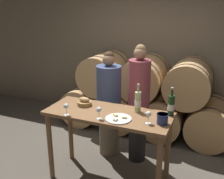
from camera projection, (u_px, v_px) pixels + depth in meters
name	position (u px, v px, depth m)	size (l,w,h in m)	color
ground_plane	(108.00, 179.00, 3.43)	(10.00, 10.00, 0.00)	#564F44
stone_wall_back	(154.00, 37.00, 4.76)	(10.00, 0.12, 3.20)	#7F705B
barrel_stack	(143.00, 97.00, 4.57)	(2.95, 0.88, 1.35)	tan
tasting_table	(108.00, 124.00, 3.18)	(1.52, 0.61, 0.95)	brown
person_left	(109.00, 105.00, 3.80)	(0.35, 0.35, 1.57)	#756651
person_right	(139.00, 104.00, 3.61)	(0.30, 0.30, 1.69)	#232326
wine_bottle_red	(171.00, 105.00, 3.02)	(0.08, 0.08, 0.34)	#193819
wine_bottle_white	(138.00, 102.00, 3.11)	(0.08, 0.08, 0.35)	#ADBC7F
blue_crock	(162.00, 118.00, 2.81)	(0.13, 0.13, 0.12)	navy
bread_basket	(84.00, 102.00, 3.34)	(0.19, 0.19, 0.11)	olive
cheese_plate	(118.00, 119.00, 2.94)	(0.30, 0.30, 0.04)	white
wine_glass_far_left	(66.00, 107.00, 3.02)	(0.06, 0.06, 0.14)	white
wine_glass_left	(99.00, 110.00, 2.92)	(0.06, 0.06, 0.14)	white
wine_glass_center	(148.00, 115.00, 2.81)	(0.06, 0.06, 0.14)	white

